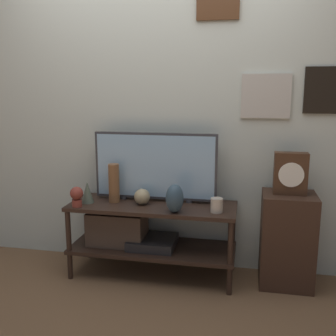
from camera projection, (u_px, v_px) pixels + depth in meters
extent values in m
plane|color=brown|center=(144.00, 290.00, 2.88)|extent=(12.00, 12.00, 0.00)
cube|color=beige|center=(160.00, 102.00, 3.14)|extent=(6.40, 0.06, 2.70)
cube|color=#B7B2A8|center=(266.00, 96.00, 2.93)|extent=(0.36, 0.02, 0.33)
cube|color=#BCB299|center=(266.00, 96.00, 2.93)|extent=(0.33, 0.01, 0.29)
cube|color=black|center=(328.00, 90.00, 2.84)|extent=(0.33, 0.02, 0.34)
cube|color=#2D2D33|center=(328.00, 90.00, 2.83)|extent=(0.29, 0.01, 0.30)
cube|color=black|center=(152.00, 206.00, 3.03)|extent=(1.28, 0.46, 0.03)
cube|color=black|center=(153.00, 248.00, 3.10)|extent=(1.28, 0.46, 0.03)
cylinder|color=black|center=(69.00, 243.00, 3.01)|extent=(0.04, 0.04, 0.58)
cylinder|color=black|center=(230.00, 257.00, 2.77)|extent=(0.04, 0.04, 0.58)
cylinder|color=black|center=(89.00, 226.00, 3.40)|extent=(0.04, 0.04, 0.58)
cylinder|color=black|center=(232.00, 236.00, 3.16)|extent=(0.04, 0.04, 0.58)
cube|color=black|center=(153.00, 242.00, 3.09)|extent=(0.36, 0.32, 0.07)
cube|color=#47382D|center=(117.00, 228.00, 3.12)|extent=(0.45, 0.25, 0.26)
cylinder|color=#333338|center=(124.00, 198.00, 3.18)|extent=(0.05, 0.05, 0.02)
cylinder|color=#333338|center=(189.00, 201.00, 3.07)|extent=(0.05, 0.05, 0.02)
cube|color=#333338|center=(156.00, 166.00, 3.07)|extent=(0.97, 0.04, 0.52)
cube|color=#8CB2D1|center=(155.00, 166.00, 3.05)|extent=(0.93, 0.01, 0.49)
cone|color=#4C5647|center=(87.00, 192.00, 3.06)|extent=(0.10, 0.10, 0.17)
sphere|color=tan|center=(142.00, 197.00, 3.01)|extent=(0.12, 0.12, 0.12)
ellipsoid|color=#2D4251|center=(175.00, 198.00, 2.81)|extent=(0.13, 0.14, 0.21)
cylinder|color=brown|center=(114.00, 183.00, 3.06)|extent=(0.08, 0.08, 0.30)
cylinder|color=#C1B29E|center=(217.00, 205.00, 2.82)|extent=(0.09, 0.09, 0.10)
cylinder|color=brown|center=(77.00, 203.00, 2.96)|extent=(0.07, 0.07, 0.06)
sphere|color=brown|center=(77.00, 193.00, 2.95)|extent=(0.10, 0.10, 0.10)
cube|color=#382319|center=(287.00, 239.00, 2.93)|extent=(0.38, 0.35, 0.70)
cube|color=#422819|center=(290.00, 173.00, 2.84)|extent=(0.24, 0.10, 0.30)
cylinder|color=white|center=(291.00, 175.00, 2.78)|extent=(0.18, 0.01, 0.18)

